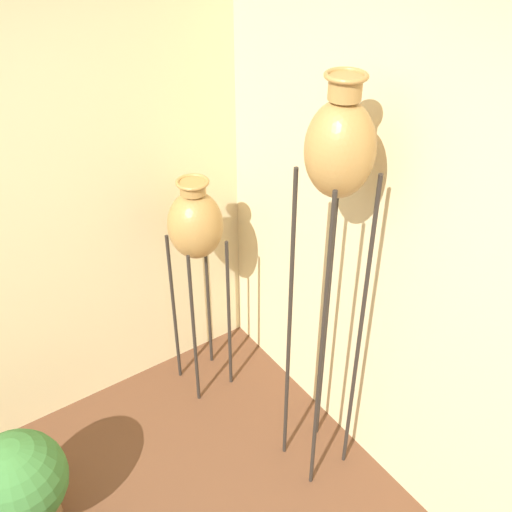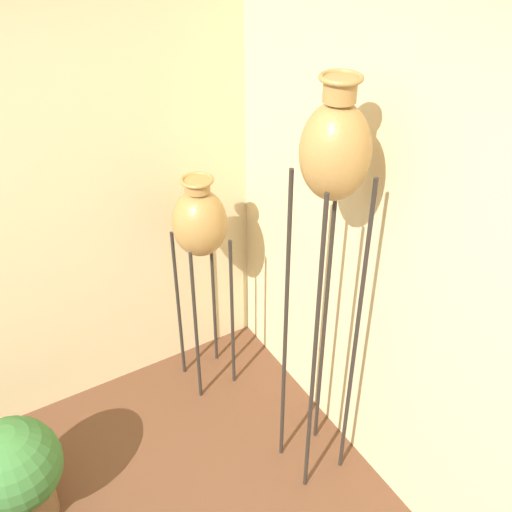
% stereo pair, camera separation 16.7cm
% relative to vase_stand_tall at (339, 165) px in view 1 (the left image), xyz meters
% --- Properties ---
extents(wall_right, '(0.06, 7.54, 2.70)m').
position_rel_vase_stand_tall_xyz_m(wall_right, '(0.29, -0.64, -0.42)').
color(wall_right, beige).
rests_on(wall_right, ground_plane).
extents(vase_stand_tall, '(0.28, 0.28, 2.13)m').
position_rel_vase_stand_tall_xyz_m(vase_stand_tall, '(0.00, 0.00, 0.00)').
color(vase_stand_tall, '#28231E').
rests_on(vase_stand_tall, ground_plane).
extents(vase_stand_medium, '(0.30, 0.30, 1.41)m').
position_rel_vase_stand_tall_xyz_m(vase_stand_medium, '(-0.19, 0.84, -0.65)').
color(vase_stand_medium, '#28231E').
rests_on(vase_stand_medium, ground_plane).
extents(potted_plant, '(0.46, 0.46, 0.61)m').
position_rel_vase_stand_tall_xyz_m(potted_plant, '(-1.41, 0.46, -1.44)').
color(potted_plant, brown).
rests_on(potted_plant, ground_plane).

